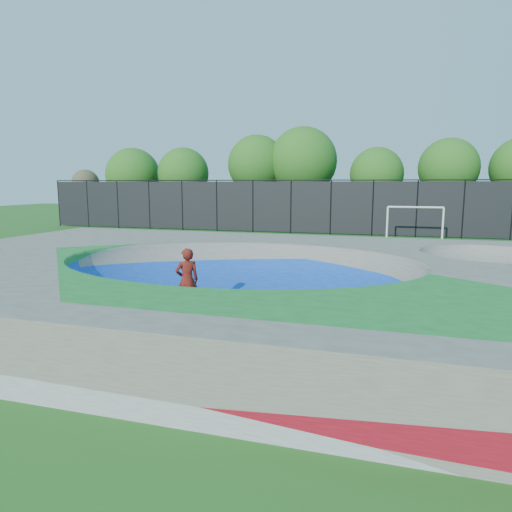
% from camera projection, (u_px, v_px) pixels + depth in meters
% --- Properties ---
extents(ground, '(120.00, 120.00, 0.00)m').
position_uv_depth(ground, '(240.00, 306.00, 14.02)').
color(ground, '#1B5217').
rests_on(ground, ground).
extents(skate_deck, '(22.00, 14.00, 1.50)m').
position_uv_depth(skate_deck, '(240.00, 283.00, 13.90)').
color(skate_deck, gray).
rests_on(skate_deck, ground).
extents(skater, '(0.83, 0.79, 1.90)m').
position_uv_depth(skater, '(187.00, 281.00, 13.25)').
color(skater, '#B7230E').
rests_on(skater, ground).
extents(skateboard, '(0.75, 0.65, 0.05)m').
position_uv_depth(skateboard, '(188.00, 311.00, 13.39)').
color(skateboard, black).
rests_on(skateboard, ground).
extents(soccer_goal, '(3.50, 0.12, 2.32)m').
position_uv_depth(soccer_goal, '(415.00, 217.00, 29.16)').
color(soccer_goal, silver).
rests_on(soccer_goal, ground).
extents(fence, '(48.09, 0.09, 4.04)m').
position_uv_depth(fence, '(331.00, 206.00, 33.56)').
color(fence, black).
rests_on(fence, ground).
extents(treeline, '(52.67, 7.02, 8.59)m').
position_uv_depth(treeline, '(358.00, 169.00, 37.50)').
color(treeline, '#403320').
rests_on(treeline, ground).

